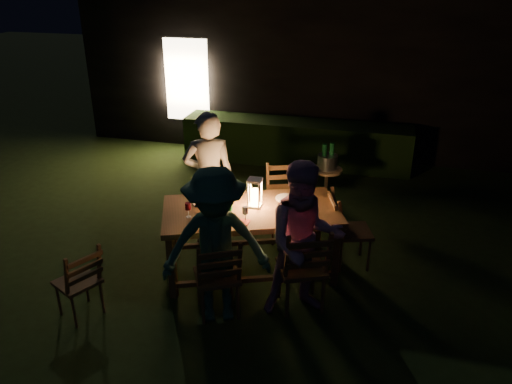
% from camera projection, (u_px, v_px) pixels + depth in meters
% --- Properties ---
extents(garden_envelope, '(40.00, 40.00, 3.20)m').
position_uv_depth(garden_envelope, '(340.00, 58.00, 10.84)').
color(garden_envelope, black).
rests_on(garden_envelope, ground).
extents(dining_table, '(2.26, 1.69, 0.84)m').
position_uv_depth(dining_table, '(251.00, 215.00, 5.81)').
color(dining_table, '#523A1B').
rests_on(dining_table, ground).
extents(chair_near_left, '(0.62, 0.64, 1.00)m').
position_uv_depth(chair_near_left, '(218.00, 289.00, 5.26)').
color(chair_near_left, '#523A1B').
rests_on(chair_near_left, ground).
extents(chair_near_right, '(0.65, 0.66, 1.07)m').
position_uv_depth(chair_near_right, '(301.00, 282.00, 5.35)').
color(chair_near_right, '#523A1B').
rests_on(chair_near_right, ground).
extents(chair_far_left, '(0.57, 0.58, 0.91)m').
position_uv_depth(chair_far_left, '(211.00, 223.00, 6.66)').
color(chair_far_left, '#523A1B').
rests_on(chair_far_left, ground).
extents(chair_far_right, '(0.61, 0.63, 1.04)m').
position_uv_depth(chair_far_right, '(285.00, 216.00, 6.76)').
color(chair_far_right, '#523A1B').
rests_on(chair_far_right, ground).
extents(chair_end, '(0.59, 0.57, 1.00)m').
position_uv_depth(chair_end, '(350.00, 242.00, 6.15)').
color(chair_end, '#523A1B').
rests_on(chair_end, ground).
extents(chair_spare, '(0.56, 0.55, 0.90)m').
position_uv_depth(chair_spare, '(80.00, 293.00, 5.24)').
color(chair_spare, '#523A1B').
rests_on(chair_spare, ground).
extents(person_house_side, '(0.77, 0.64, 1.80)m').
position_uv_depth(person_house_side, '(209.00, 179.00, 6.44)').
color(person_house_side, beige).
rests_on(person_house_side, ground).
extents(person_opp_right, '(1.01, 0.91, 1.71)m').
position_uv_depth(person_opp_right, '(304.00, 241.00, 5.09)').
color(person_opp_right, '#B27A9B').
rests_on(person_opp_right, ground).
extents(person_opp_left, '(1.25, 1.00, 1.70)m').
position_uv_depth(person_opp_left, '(216.00, 247.00, 4.98)').
color(person_opp_left, '#2B5743').
rests_on(person_opp_left, ground).
extents(lantern, '(0.16, 0.16, 0.35)m').
position_uv_depth(lantern, '(255.00, 194.00, 5.77)').
color(lantern, white).
rests_on(lantern, dining_table).
extents(plate_far_left, '(0.25, 0.25, 0.01)m').
position_uv_depth(plate_far_left, '(203.00, 203.00, 5.91)').
color(plate_far_left, white).
rests_on(plate_far_left, dining_table).
extents(plate_near_left, '(0.25, 0.25, 0.01)m').
position_uv_depth(plate_near_left, '(204.00, 220.00, 5.51)').
color(plate_near_left, white).
rests_on(plate_near_left, dining_table).
extents(plate_far_right, '(0.25, 0.25, 0.01)m').
position_uv_depth(plate_far_right, '(286.00, 198.00, 6.03)').
color(plate_far_right, white).
rests_on(plate_far_right, dining_table).
extents(plate_near_right, '(0.25, 0.25, 0.01)m').
position_uv_depth(plate_near_right, '(293.00, 214.00, 5.63)').
color(plate_near_right, white).
rests_on(plate_near_right, dining_table).
extents(wineglass_a, '(0.06, 0.06, 0.18)m').
position_uv_depth(wineglass_a, '(223.00, 193.00, 5.96)').
color(wineglass_a, '#59070F').
rests_on(wineglass_a, dining_table).
extents(wineglass_b, '(0.06, 0.06, 0.18)m').
position_uv_depth(wineglass_b, '(188.00, 210.00, 5.55)').
color(wineglass_b, '#59070F').
rests_on(wineglass_b, dining_table).
extents(wineglass_c, '(0.06, 0.06, 0.18)m').
position_uv_depth(wineglass_c, '(281.00, 211.00, 5.53)').
color(wineglass_c, '#59070F').
rests_on(wineglass_c, dining_table).
extents(wineglass_d, '(0.06, 0.06, 0.18)m').
position_uv_depth(wineglass_d, '(301.00, 193.00, 5.98)').
color(wineglass_d, '#59070F').
rests_on(wineglass_d, dining_table).
extents(wineglass_e, '(0.06, 0.06, 0.18)m').
position_uv_depth(wineglass_e, '(245.00, 214.00, 5.46)').
color(wineglass_e, silver).
rests_on(wineglass_e, dining_table).
extents(bottle_table, '(0.07, 0.07, 0.28)m').
position_uv_depth(bottle_table, '(229.00, 199.00, 5.69)').
color(bottle_table, '#0F471E').
rests_on(bottle_table, dining_table).
extents(napkin_left, '(0.18, 0.14, 0.01)m').
position_uv_depth(napkin_left, '(241.00, 222.00, 5.47)').
color(napkin_left, red).
rests_on(napkin_left, dining_table).
extents(napkin_right, '(0.18, 0.14, 0.01)m').
position_uv_depth(napkin_right, '(303.00, 217.00, 5.57)').
color(napkin_right, red).
rests_on(napkin_right, dining_table).
extents(phone, '(0.14, 0.07, 0.01)m').
position_uv_depth(phone, '(198.00, 224.00, 5.43)').
color(phone, black).
rests_on(phone, dining_table).
extents(side_table, '(0.46, 0.46, 0.62)m').
position_uv_depth(side_table, '(327.00, 173.00, 7.54)').
color(side_table, olive).
rests_on(side_table, ground).
extents(ice_bucket, '(0.30, 0.30, 0.22)m').
position_uv_depth(ice_bucket, '(327.00, 162.00, 7.47)').
color(ice_bucket, '#A5A8AD').
rests_on(ice_bucket, side_table).
extents(bottle_bucket_a, '(0.07, 0.07, 0.32)m').
position_uv_depth(bottle_bucket_a, '(324.00, 159.00, 7.42)').
color(bottle_bucket_a, '#0F471E').
rests_on(bottle_bucket_a, side_table).
extents(bottle_bucket_b, '(0.07, 0.07, 0.32)m').
position_uv_depth(bottle_bucket_b, '(331.00, 158.00, 7.47)').
color(bottle_bucket_b, '#0F471E').
rests_on(bottle_bucket_b, side_table).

